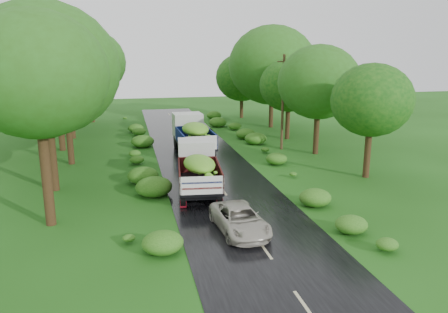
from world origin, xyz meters
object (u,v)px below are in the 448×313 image
object	(u,v)px
truck_near	(198,166)
car	(240,219)
utility_pole	(283,101)
truck_far	(192,132)

from	to	relation	value
truck_near	car	xyz separation A→B (m)	(0.86, -6.31, -0.90)
truck_near	utility_pole	distance (m)	12.93
truck_far	utility_pole	world-z (taller)	utility_pole
truck_far	car	world-z (taller)	truck_far
truck_far	car	distance (m)	16.23
truck_far	utility_pole	xyz separation A→B (m)	(7.43, -0.53, 2.36)
utility_pole	truck_near	bearing A→B (deg)	-154.82
utility_pole	truck_far	bearing A→B (deg)	153.63
truck_near	truck_far	world-z (taller)	truck_far
truck_near	truck_far	size ratio (longest dim) A/B	0.94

